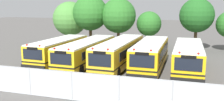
# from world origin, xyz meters

# --- Properties ---
(ground_plane) EXTENTS (160.00, 160.00, 0.00)m
(ground_plane) POSITION_xyz_m (0.00, 0.00, 0.00)
(ground_plane) COLOR #514F4C
(school_bus_0) EXTENTS (2.79, 9.40, 2.60)m
(school_bus_0) POSITION_xyz_m (-6.68, 0.03, 1.37)
(school_bus_0) COLOR yellow
(school_bus_0) RESTS_ON ground_plane
(school_bus_1) EXTENTS (2.71, 11.03, 2.60)m
(school_bus_1) POSITION_xyz_m (-3.32, -0.08, 1.37)
(school_bus_1) COLOR yellow
(school_bus_1) RESTS_ON ground_plane
(school_bus_2) EXTENTS (2.70, 11.20, 2.77)m
(school_bus_2) POSITION_xyz_m (0.12, 0.05, 1.46)
(school_bus_2) COLOR yellow
(school_bus_2) RESTS_ON ground_plane
(school_bus_3) EXTENTS (2.54, 9.90, 2.74)m
(school_bus_3) POSITION_xyz_m (3.22, 0.17, 1.44)
(school_bus_3) COLOR yellow
(school_bus_3) RESTS_ON ground_plane
(school_bus_4) EXTENTS (2.58, 9.81, 2.68)m
(school_bus_4) POSITION_xyz_m (6.69, 0.21, 1.41)
(school_bus_4) COLOR yellow
(school_bus_4) RESTS_ON ground_plane
(tree_0) EXTENTS (5.03, 5.03, 6.61)m
(tree_0) POSITION_xyz_m (-10.43, 9.94, 4.13)
(tree_0) COLOR #4C3823
(tree_0) RESTS_ON ground_plane
(tree_1) EXTENTS (4.92, 4.92, 7.44)m
(tree_1) POSITION_xyz_m (-6.76, 9.30, 5.08)
(tree_1) COLOR #4C3823
(tree_1) RESTS_ON ground_plane
(tree_2) EXTENTS (4.84, 4.84, 7.05)m
(tree_2) POSITION_xyz_m (-2.65, 9.86, 4.56)
(tree_2) COLOR #4C3823
(tree_2) RESTS_ON ground_plane
(tree_3) EXTENTS (3.53, 3.53, 5.23)m
(tree_3) POSITION_xyz_m (1.02, 12.03, 3.48)
(tree_3) COLOR #4C3823
(tree_3) RESTS_ON ground_plane
(tree_4) EXTENTS (4.56, 4.56, 7.02)m
(tree_4) POSITION_xyz_m (7.64, 11.80, 4.79)
(tree_4) COLOR #4C3823
(tree_4) RESTS_ON ground_plane
(chainlink_fence) EXTENTS (19.04, 0.07, 1.95)m
(chainlink_fence) POSITION_xyz_m (-0.40, -9.55, 1.01)
(chainlink_fence) COLOR #9EA0A3
(chainlink_fence) RESTS_ON ground_plane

